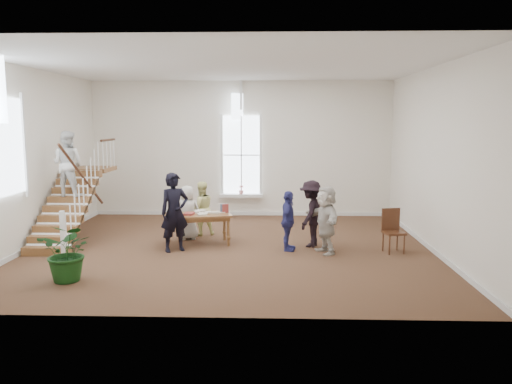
{
  "coord_description": "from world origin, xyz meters",
  "views": [
    {
      "loc": [
        1.06,
        -12.23,
        3.17
      ],
      "look_at": [
        0.63,
        0.4,
        1.38
      ],
      "focal_mm": 35.0,
      "sensor_mm": 36.0,
      "label": 1
    }
  ],
  "objects_px": {
    "library_table": "(197,217)",
    "person_yellow": "(201,208)",
    "woman_cluster_a": "(288,221)",
    "woman_cluster_b": "(311,214)",
    "woman_cluster_c": "(326,220)",
    "elderly_woman": "(188,212)",
    "police_officer": "(175,212)",
    "side_chair": "(392,228)",
    "floor_plant": "(69,252)"
  },
  "relations": [
    {
      "from": "elderly_woman",
      "to": "woman_cluster_c",
      "type": "height_order",
      "value": "woman_cluster_c"
    },
    {
      "from": "person_yellow",
      "to": "woman_cluster_c",
      "type": "bearing_deg",
      "value": 127.61
    },
    {
      "from": "library_table",
      "to": "woman_cluster_c",
      "type": "relative_size",
      "value": 1.14
    },
    {
      "from": "library_table",
      "to": "floor_plant",
      "type": "distance_m",
      "value": 3.71
    },
    {
      "from": "woman_cluster_b",
      "to": "woman_cluster_a",
      "type": "bearing_deg",
      "value": -31.57
    },
    {
      "from": "police_officer",
      "to": "elderly_woman",
      "type": "distance_m",
      "value": 1.28
    },
    {
      "from": "woman_cluster_a",
      "to": "elderly_woman",
      "type": "bearing_deg",
      "value": 77.29
    },
    {
      "from": "floor_plant",
      "to": "side_chair",
      "type": "relative_size",
      "value": 1.12
    },
    {
      "from": "woman_cluster_c",
      "to": "woman_cluster_b",
      "type": "bearing_deg",
      "value": -173.19
    },
    {
      "from": "person_yellow",
      "to": "side_chair",
      "type": "height_order",
      "value": "person_yellow"
    },
    {
      "from": "police_officer",
      "to": "woman_cluster_a",
      "type": "bearing_deg",
      "value": -27.23
    },
    {
      "from": "elderly_woman",
      "to": "woman_cluster_b",
      "type": "relative_size",
      "value": 0.87
    },
    {
      "from": "police_officer",
      "to": "floor_plant",
      "type": "relative_size",
      "value": 1.63
    },
    {
      "from": "woman_cluster_c",
      "to": "side_chair",
      "type": "bearing_deg",
      "value": 77.93
    },
    {
      "from": "library_table",
      "to": "floor_plant",
      "type": "height_order",
      "value": "floor_plant"
    },
    {
      "from": "elderly_woman",
      "to": "woman_cluster_c",
      "type": "relative_size",
      "value": 0.89
    },
    {
      "from": "police_officer",
      "to": "floor_plant",
      "type": "bearing_deg",
      "value": -154.63
    },
    {
      "from": "floor_plant",
      "to": "elderly_woman",
      "type": "bearing_deg",
      "value": 64.31
    },
    {
      "from": "person_yellow",
      "to": "elderly_woman",
      "type": "bearing_deg",
      "value": 35.63
    },
    {
      "from": "woman_cluster_a",
      "to": "floor_plant",
      "type": "bearing_deg",
      "value": 129.67
    },
    {
      "from": "woman_cluster_a",
      "to": "woman_cluster_c",
      "type": "bearing_deg",
      "value": -92.64
    },
    {
      "from": "woman_cluster_c",
      "to": "side_chair",
      "type": "relative_size",
      "value": 1.55
    },
    {
      "from": "woman_cluster_c",
      "to": "elderly_woman",
      "type": "bearing_deg",
      "value": -128.14
    },
    {
      "from": "woman_cluster_c",
      "to": "floor_plant",
      "type": "distance_m",
      "value": 5.83
    },
    {
      "from": "police_officer",
      "to": "person_yellow",
      "type": "relative_size",
      "value": 1.28
    },
    {
      "from": "woman_cluster_a",
      "to": "woman_cluster_b",
      "type": "bearing_deg",
      "value": -43.24
    },
    {
      "from": "person_yellow",
      "to": "floor_plant",
      "type": "xyz_separation_m",
      "value": [
        -2.06,
        -4.15,
        -0.16
      ]
    },
    {
      "from": "library_table",
      "to": "elderly_woman",
      "type": "distance_m",
      "value": 0.69
    },
    {
      "from": "woman_cluster_b",
      "to": "woman_cluster_c",
      "type": "relative_size",
      "value": 1.03
    },
    {
      "from": "woman_cluster_b",
      "to": "floor_plant",
      "type": "height_order",
      "value": "woman_cluster_b"
    },
    {
      "from": "library_table",
      "to": "woman_cluster_c",
      "type": "bearing_deg",
      "value": -26.89
    },
    {
      "from": "person_yellow",
      "to": "woman_cluster_b",
      "type": "height_order",
      "value": "woman_cluster_b"
    },
    {
      "from": "person_yellow",
      "to": "floor_plant",
      "type": "distance_m",
      "value": 4.63
    },
    {
      "from": "elderly_woman",
      "to": "woman_cluster_c",
      "type": "bearing_deg",
      "value": 142.48
    },
    {
      "from": "person_yellow",
      "to": "side_chair",
      "type": "distance_m",
      "value": 5.19
    },
    {
      "from": "elderly_woman",
      "to": "side_chair",
      "type": "distance_m",
      "value": 5.35
    },
    {
      "from": "floor_plant",
      "to": "side_chair",
      "type": "xyz_separation_m",
      "value": [
        6.98,
        2.51,
        0.0
      ]
    },
    {
      "from": "woman_cluster_a",
      "to": "woman_cluster_b",
      "type": "xyz_separation_m",
      "value": [
        0.6,
        0.45,
        0.1
      ]
    },
    {
      "from": "library_table",
      "to": "woman_cluster_c",
      "type": "distance_m",
      "value": 3.31
    },
    {
      "from": "library_table",
      "to": "woman_cluster_a",
      "type": "xyz_separation_m",
      "value": [
        2.33,
        -0.52,
        0.02
      ]
    },
    {
      "from": "woman_cluster_c",
      "to": "floor_plant",
      "type": "height_order",
      "value": "woman_cluster_c"
    },
    {
      "from": "library_table",
      "to": "person_yellow",
      "type": "relative_size",
      "value": 1.24
    },
    {
      "from": "side_chair",
      "to": "floor_plant",
      "type": "bearing_deg",
      "value": -171.95
    },
    {
      "from": "elderly_woman",
      "to": "woman_cluster_b",
      "type": "xyz_separation_m",
      "value": [
        3.28,
        -0.66,
        0.11
      ]
    },
    {
      "from": "woman_cluster_b",
      "to": "side_chair",
      "type": "relative_size",
      "value": 1.59
    },
    {
      "from": "elderly_woman",
      "to": "floor_plant",
      "type": "distance_m",
      "value": 4.05
    },
    {
      "from": "police_officer",
      "to": "floor_plant",
      "type": "height_order",
      "value": "police_officer"
    },
    {
      "from": "woman_cluster_b",
      "to": "woman_cluster_c",
      "type": "height_order",
      "value": "woman_cluster_b"
    },
    {
      "from": "library_table",
      "to": "woman_cluster_a",
      "type": "bearing_deg",
      "value": -26.89
    },
    {
      "from": "elderly_woman",
      "to": "person_yellow",
      "type": "height_order",
      "value": "person_yellow"
    }
  ]
}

